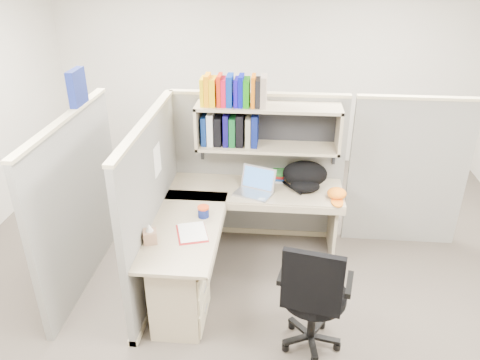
# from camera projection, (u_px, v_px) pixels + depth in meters

# --- Properties ---
(ground) EXTENTS (6.00, 6.00, 0.00)m
(ground) POSITION_uv_depth(u_px,v_px,m) (251.00, 282.00, 4.53)
(ground) COLOR #37312B
(ground) RESTS_ON ground
(room_shell) EXTENTS (6.00, 6.00, 6.00)m
(room_shell) POSITION_uv_depth(u_px,v_px,m) (253.00, 124.00, 3.80)
(room_shell) COLOR beige
(room_shell) RESTS_ON ground
(cubicle) EXTENTS (3.79, 1.84, 1.95)m
(cubicle) POSITION_uv_depth(u_px,v_px,m) (218.00, 176.00, 4.55)
(cubicle) COLOR #60605B
(cubicle) RESTS_ON ground
(desk) EXTENTS (1.74, 1.75, 0.73)m
(desk) POSITION_uv_depth(u_px,v_px,m) (203.00, 261.00, 4.11)
(desk) COLOR gray
(desk) RESTS_ON ground
(laptop) EXTENTS (0.45, 0.45, 0.25)m
(laptop) POSITION_uv_depth(u_px,v_px,m) (253.00, 183.00, 4.54)
(laptop) COLOR #B2B2B6
(laptop) RESTS_ON desk
(backpack) EXTENTS (0.53, 0.47, 0.26)m
(backpack) POSITION_uv_depth(u_px,v_px,m) (305.00, 176.00, 4.66)
(backpack) COLOR black
(backpack) RESTS_ON desk
(orange_cap) EXTENTS (0.19, 0.22, 0.10)m
(orange_cap) POSITION_uv_depth(u_px,v_px,m) (337.00, 193.00, 4.51)
(orange_cap) COLOR orange
(orange_cap) RESTS_ON desk
(snack_canister) EXTENTS (0.11, 0.11, 0.10)m
(snack_canister) POSITION_uv_depth(u_px,v_px,m) (203.00, 211.00, 4.20)
(snack_canister) COLOR navy
(snack_canister) RESTS_ON desk
(tissue_box) EXTENTS (0.14, 0.14, 0.17)m
(tissue_box) POSITION_uv_depth(u_px,v_px,m) (150.00, 233.00, 3.82)
(tissue_box) COLOR #A37A5C
(tissue_box) RESTS_ON desk
(mouse) EXTENTS (0.09, 0.07, 0.03)m
(mouse) POSITION_uv_depth(u_px,v_px,m) (262.00, 199.00, 4.48)
(mouse) COLOR #8EA8CA
(mouse) RESTS_ON desk
(paper_cup) EXTENTS (0.08, 0.08, 0.11)m
(paper_cup) POSITION_uv_depth(u_px,v_px,m) (257.00, 177.00, 4.81)
(paper_cup) COLOR white
(paper_cup) RESTS_ON desk
(book_stack) EXTENTS (0.17, 0.22, 0.10)m
(book_stack) POSITION_uv_depth(u_px,v_px,m) (278.00, 175.00, 4.87)
(book_stack) COLOR gray
(book_stack) RESTS_ON desk
(loose_paper) EXTENTS (0.31, 0.36, 0.00)m
(loose_paper) POSITION_uv_depth(u_px,v_px,m) (192.00, 232.00, 3.99)
(loose_paper) COLOR silver
(loose_paper) RESTS_ON desk
(task_chair) EXTENTS (0.59, 0.54, 1.06)m
(task_chair) POSITION_uv_depth(u_px,v_px,m) (312.00, 313.00, 3.62)
(task_chair) COLOR black
(task_chair) RESTS_ON ground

